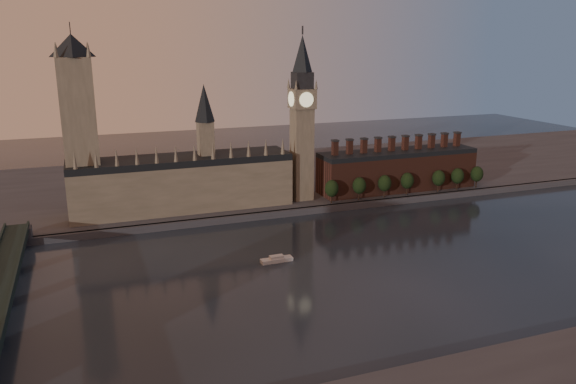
# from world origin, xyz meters

# --- Properties ---
(ground) EXTENTS (900.00, 900.00, 0.00)m
(ground) POSITION_xyz_m (0.00, 0.00, 0.00)
(ground) COLOR black
(ground) RESTS_ON ground
(north_bank) EXTENTS (900.00, 182.00, 4.00)m
(north_bank) POSITION_xyz_m (0.00, 178.04, 2.00)
(north_bank) COLOR #444449
(north_bank) RESTS_ON ground
(palace_of_westminster) EXTENTS (130.00, 30.30, 74.00)m
(palace_of_westminster) POSITION_xyz_m (-64.41, 114.91, 21.63)
(palace_of_westminster) COLOR gray
(palace_of_westminster) RESTS_ON north_bank
(victoria_tower) EXTENTS (24.00, 24.00, 108.00)m
(victoria_tower) POSITION_xyz_m (-120.00, 115.00, 59.09)
(victoria_tower) COLOR gray
(victoria_tower) RESTS_ON north_bank
(big_ben) EXTENTS (15.00, 15.00, 107.00)m
(big_ben) POSITION_xyz_m (10.00, 110.00, 56.83)
(big_ben) COLOR gray
(big_ben) RESTS_ON north_bank
(chimney_block) EXTENTS (110.00, 25.00, 37.00)m
(chimney_block) POSITION_xyz_m (80.00, 110.00, 17.82)
(chimney_block) COLOR #50291E
(chimney_block) RESTS_ON north_bank
(embankment_tree_0) EXTENTS (8.60, 8.60, 14.88)m
(embankment_tree_0) POSITION_xyz_m (23.82, 94.01, 13.47)
(embankment_tree_0) COLOR black
(embankment_tree_0) RESTS_ON north_bank
(embankment_tree_1) EXTENTS (8.60, 8.60, 14.88)m
(embankment_tree_1) POSITION_xyz_m (43.32, 94.42, 13.47)
(embankment_tree_1) COLOR black
(embankment_tree_1) RESTS_ON north_bank
(embankment_tree_2) EXTENTS (8.60, 8.60, 14.88)m
(embankment_tree_2) POSITION_xyz_m (61.45, 94.12, 13.47)
(embankment_tree_2) COLOR black
(embankment_tree_2) RESTS_ON north_bank
(embankment_tree_3) EXTENTS (8.60, 8.60, 14.88)m
(embankment_tree_3) POSITION_xyz_m (78.90, 95.02, 13.47)
(embankment_tree_3) COLOR black
(embankment_tree_3) RESTS_ON north_bank
(embankment_tree_4) EXTENTS (8.60, 8.60, 14.88)m
(embankment_tree_4) POSITION_xyz_m (102.66, 94.14, 13.47)
(embankment_tree_4) COLOR black
(embankment_tree_4) RESTS_ON north_bank
(embankment_tree_5) EXTENTS (8.60, 8.60, 14.88)m
(embankment_tree_5) POSITION_xyz_m (118.19, 94.57, 13.47)
(embankment_tree_5) COLOR black
(embankment_tree_5) RESTS_ON north_bank
(embankment_tree_6) EXTENTS (8.60, 8.60, 14.88)m
(embankment_tree_6) POSITION_xyz_m (134.43, 94.88, 13.47)
(embankment_tree_6) COLOR black
(embankment_tree_6) RESTS_ON north_bank
(river_boat) EXTENTS (15.59, 4.84, 3.10)m
(river_boat) POSITION_xyz_m (-37.03, 23.80, 1.19)
(river_boat) COLOR silver
(river_boat) RESTS_ON ground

